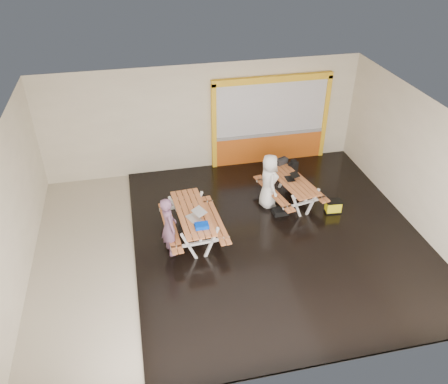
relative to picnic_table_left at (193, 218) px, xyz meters
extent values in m
cube|color=beige|center=(0.94, -0.37, -0.66)|extent=(10.00, 8.00, 0.01)
cube|color=white|center=(0.94, -0.37, 2.85)|extent=(10.00, 8.00, 0.01)
cube|color=beige|center=(0.94, 3.64, 1.09)|extent=(10.00, 0.01, 3.50)
cube|color=beige|center=(0.94, -4.37, 1.09)|extent=(10.00, 0.01, 3.50)
cube|color=beige|center=(-4.06, -0.37, 1.09)|extent=(0.01, 8.00, 3.50)
cube|color=beige|center=(5.95, -0.37, 1.09)|extent=(0.01, 8.00, 3.50)
cube|color=black|center=(2.19, -0.37, -0.63)|extent=(7.50, 7.98, 0.05)
cube|color=#D05C18|center=(3.14, 3.56, -0.16)|extent=(3.60, 0.12, 1.00)
cube|color=gray|center=(3.14, 3.56, 0.37)|extent=(3.60, 0.14, 0.10)
cube|color=silver|center=(3.14, 3.57, 1.28)|extent=(3.60, 0.08, 1.72)
cube|color=yellow|center=(1.27, 3.55, 0.79)|extent=(0.14, 0.16, 2.90)
cube|color=yellow|center=(5.01, 3.55, 0.79)|extent=(0.14, 0.16, 2.90)
cube|color=yellow|center=(3.14, 3.55, 2.24)|extent=(3.88, 0.16, 0.20)
cube|color=#D0743C|center=(-0.31, -0.02, 0.18)|extent=(0.28, 2.17, 0.04)
cube|color=#D0743C|center=(-0.15, -0.01, 0.18)|extent=(0.28, 2.17, 0.04)
cube|color=#D0743C|center=(0.00, 0.00, 0.18)|extent=(0.28, 2.17, 0.04)
cube|color=#D0743C|center=(0.15, 0.01, 0.18)|extent=(0.28, 2.17, 0.04)
cube|color=#D0743C|center=(0.31, 0.02, 0.18)|extent=(0.28, 2.17, 0.04)
cube|color=white|center=(-0.23, -0.84, -0.20)|extent=(0.40, 0.09, 0.87)
cube|color=white|center=(0.34, -0.80, -0.20)|extent=(0.40, 0.09, 0.87)
cube|color=white|center=(0.05, -0.82, -0.15)|extent=(1.48, 0.16, 0.06)
cube|color=white|center=(0.05, -0.82, 0.13)|extent=(0.73, 0.11, 0.06)
cube|color=white|center=(-0.34, 0.80, -0.20)|extent=(0.40, 0.09, 0.87)
cube|color=white|center=(0.23, 0.84, -0.20)|extent=(0.40, 0.09, 0.87)
cube|color=white|center=(-0.05, 0.82, -0.15)|extent=(1.48, 0.16, 0.06)
cube|color=white|center=(-0.05, 0.82, 0.13)|extent=(0.73, 0.11, 0.06)
cube|color=white|center=(0.00, 0.00, -0.04)|extent=(0.18, 1.78, 0.06)
cube|color=#D0743C|center=(-0.67, -0.04, -0.14)|extent=(0.27, 2.17, 0.04)
cube|color=#D0743C|center=(-0.52, -0.03, -0.14)|extent=(0.27, 2.17, 0.04)
cube|color=#D0743C|center=(0.52, 0.03, -0.14)|extent=(0.27, 2.17, 0.04)
cube|color=#D0743C|center=(0.67, 0.04, -0.14)|extent=(0.27, 2.17, 0.04)
cube|color=#D0743C|center=(2.75, 1.00, 0.13)|extent=(0.54, 2.01, 0.04)
cube|color=#D0743C|center=(2.89, 1.03, 0.13)|extent=(0.54, 2.01, 0.04)
cube|color=#D0743C|center=(3.03, 1.06, 0.13)|extent=(0.54, 2.01, 0.04)
cube|color=#D0743C|center=(3.17, 1.09, 0.13)|extent=(0.54, 2.01, 0.04)
cube|color=#D0743C|center=(3.31, 1.12, 0.13)|extent=(0.54, 2.01, 0.04)
cube|color=white|center=(2.93, 0.25, -0.23)|extent=(0.38, 0.14, 0.81)
cube|color=white|center=(3.44, 0.36, -0.23)|extent=(0.38, 0.14, 0.81)
cube|color=white|center=(3.19, 0.30, -0.18)|extent=(1.37, 0.34, 0.06)
cube|color=white|center=(3.19, 0.30, 0.08)|extent=(0.68, 0.20, 0.06)
cube|color=white|center=(2.61, 1.76, -0.23)|extent=(0.38, 0.14, 0.81)
cube|color=white|center=(3.13, 1.87, -0.23)|extent=(0.38, 0.14, 0.81)
cube|color=white|center=(2.87, 1.82, -0.18)|extent=(1.37, 0.34, 0.06)
cube|color=white|center=(2.87, 1.82, 0.08)|extent=(0.68, 0.20, 0.06)
cube|color=white|center=(3.03, 1.06, -0.07)|extent=(0.40, 1.64, 0.06)
cube|color=#D0743C|center=(2.41, 0.93, -0.17)|extent=(0.53, 2.01, 0.04)
cube|color=#D0743C|center=(2.55, 0.96, -0.17)|extent=(0.53, 2.01, 0.04)
cube|color=#D0743C|center=(3.51, 1.16, -0.17)|extent=(0.53, 2.01, 0.04)
cube|color=#D0743C|center=(3.64, 1.19, -0.17)|extent=(0.53, 2.01, 0.04)
imported|color=#6C4A63|center=(-0.66, -0.51, 0.24)|extent=(0.48, 0.64, 1.59)
imported|color=white|center=(2.35, 1.03, 0.19)|extent=(0.53, 0.81, 1.64)
cube|color=silver|center=(-0.01, -0.28, 0.21)|extent=(0.40, 0.46, 0.02)
cube|color=silver|center=(0.14, -0.21, 0.35)|extent=(0.39, 0.46, 0.08)
cube|color=silver|center=(0.14, -0.22, 0.35)|extent=(0.33, 0.40, 0.06)
cube|color=black|center=(2.99, 1.08, 0.16)|extent=(0.23, 0.33, 0.02)
cube|color=black|center=(3.13, 1.08, 0.28)|extent=(0.22, 0.33, 0.06)
cube|color=silver|center=(3.13, 1.08, 0.28)|extent=(0.18, 0.29, 0.05)
cube|color=#0034CA|center=(0.13, -0.67, 0.25)|extent=(0.33, 0.23, 0.10)
cube|color=black|center=(3.04, 1.97, 0.24)|extent=(0.41, 0.32, 0.17)
cylinder|color=black|center=(3.04, 1.97, 0.35)|extent=(0.26, 0.13, 0.02)
cube|color=black|center=(3.35, 1.81, 0.05)|extent=(0.33, 0.29, 0.40)
cylinder|color=black|center=(3.35, 1.81, 0.27)|extent=(0.24, 0.24, 0.10)
cube|color=black|center=(2.56, 0.51, -0.53)|extent=(0.43, 0.33, 0.15)
cube|color=black|center=(4.05, 0.28, -0.59)|extent=(0.46, 0.32, 0.04)
cube|color=yellow|center=(4.05, 0.28, -0.42)|extent=(0.43, 0.29, 0.33)
cube|color=black|center=(4.05, 0.28, -0.25)|extent=(0.46, 0.32, 0.03)
camera|label=1|loc=(-1.19, -9.26, 6.95)|focal=36.17mm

